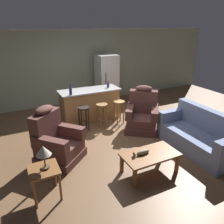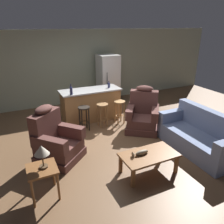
{
  "view_description": "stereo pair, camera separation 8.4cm",
  "coord_description": "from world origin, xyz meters",
  "views": [
    {
      "loc": [
        -2.17,
        -4.53,
        2.73
      ],
      "look_at": [
        0.03,
        -0.1,
        0.75
      ],
      "focal_mm": 35.0,
      "sensor_mm": 36.0,
      "label": 1
    },
    {
      "loc": [
        -2.09,
        -4.57,
        2.73
      ],
      "look_at": [
        0.03,
        -0.1,
        0.75
      ],
      "focal_mm": 35.0,
      "sensor_mm": 36.0,
      "label": 2
    }
  ],
  "objects": [
    {
      "name": "coffee_table",
      "position": [
        0.09,
        -1.63,
        0.36
      ],
      "size": [
        1.1,
        0.6,
        0.42
      ],
      "color": "brown",
      "rests_on": "ground_plane"
    },
    {
      "name": "recliner_near_lamp",
      "position": [
        -1.43,
        -0.37,
        0.42
      ],
      "size": [
        1.19,
        1.19,
        1.2
      ],
      "rotation": [
        0.0,
        0.0,
        -0.84
      ],
      "color": "brown",
      "rests_on": "ground_plane"
    },
    {
      "name": "refrigerator",
      "position": [
        1.13,
        2.55,
        0.88
      ],
      "size": [
        0.7,
        0.69,
        1.76
      ],
      "color": "white",
      "rests_on": "ground_plane"
    },
    {
      "name": "back_wall",
      "position": [
        0.0,
        3.12,
        1.3
      ],
      "size": [
        12.0,
        0.05,
        2.6
      ],
      "color": "#9EA88E",
      "rests_on": "ground_plane"
    },
    {
      "name": "bar_stool_right",
      "position": [
        0.66,
        0.72,
        0.47
      ],
      "size": [
        0.32,
        0.32,
        0.68
      ],
      "color": "#A87A47",
      "rests_on": "ground_plane"
    },
    {
      "name": "end_table",
      "position": [
        -1.86,
        -1.41,
        0.46
      ],
      "size": [
        0.48,
        0.48,
        0.56
      ],
      "color": "brown",
      "rests_on": "ground_plane"
    },
    {
      "name": "bottle_short_amber",
      "position": [
        0.59,
        1.31,
        1.03
      ],
      "size": [
        0.08,
        0.08,
        0.21
      ],
      "color": "#23284C",
      "rests_on": "kitchen_island"
    },
    {
      "name": "table_lamp",
      "position": [
        -1.82,
        -1.4,
        0.87
      ],
      "size": [
        0.24,
        0.24,
        0.41
      ],
      "color": "#4C3823",
      "rests_on": "end_table"
    },
    {
      "name": "bar_stool_left",
      "position": [
        -0.43,
        0.72,
        0.47
      ],
      "size": [
        0.32,
        0.32,
        0.68
      ],
      "color": "black",
      "rests_on": "ground_plane"
    },
    {
      "name": "recliner_near_island",
      "position": [
        1.05,
        0.07,
        0.42
      ],
      "size": [
        1.18,
        1.18,
        1.2
      ],
      "rotation": [
        0.0,
        0.0,
        4.07
      ],
      "color": "brown",
      "rests_on": "ground_plane"
    },
    {
      "name": "bottle_tall_green",
      "position": [
        -0.64,
        1.09,
        1.06
      ],
      "size": [
        0.08,
        0.08,
        0.3
      ],
      "color": "#23284C",
      "rests_on": "kitchen_island"
    },
    {
      "name": "ground_plane",
      "position": [
        0.0,
        0.0,
        0.0
      ],
      "size": [
        12.0,
        12.0,
        0.0
      ],
      "color": "brown"
    },
    {
      "name": "fish_figurine",
      "position": [
        -0.08,
        -1.58,
        0.46
      ],
      "size": [
        0.34,
        0.1,
        0.1
      ],
      "color": "#4C3823",
      "rests_on": "coffee_table"
    },
    {
      "name": "bar_stool_middle",
      "position": [
        0.12,
        0.72,
        0.47
      ],
      "size": [
        0.32,
        0.32,
        0.68
      ],
      "color": "olive",
      "rests_on": "ground_plane"
    },
    {
      "name": "kitchen_island",
      "position": [
        0.0,
        1.35,
        0.48
      ],
      "size": [
        1.8,
        0.7,
        0.95
      ],
      "color": "#9E7042",
      "rests_on": "ground_plane"
    },
    {
      "name": "couch",
      "position": [
        1.63,
        -1.41,
        0.34
      ],
      "size": [
        0.86,
        1.91,
        0.94
      ],
      "rotation": [
        0.0,
        0.0,
        3.13
      ],
      "color": "#707FA3",
      "rests_on": "ground_plane"
    }
  ]
}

